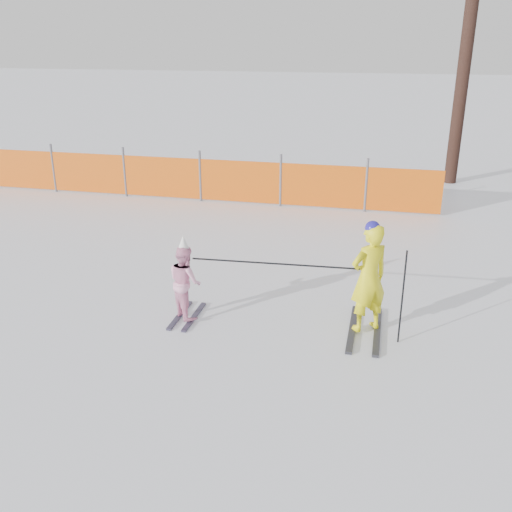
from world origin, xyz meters
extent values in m
plane|color=white|center=(0.00, 0.00, 0.00)|extent=(120.00, 120.00, 0.00)
cube|color=black|center=(1.37, 0.54, 0.02)|extent=(0.09, 1.37, 0.04)
cube|color=black|center=(1.71, 0.54, 0.02)|extent=(0.09, 1.37, 0.04)
imported|color=#FFF615|center=(1.54, 0.54, 0.80)|extent=(0.66, 0.63, 1.53)
sphere|color=#211A93|center=(1.54, 0.54, 1.50)|extent=(0.20, 0.20, 0.20)
cube|color=black|center=(-1.12, 0.39, 0.01)|extent=(0.09, 0.91, 0.03)
cube|color=black|center=(-0.90, 0.39, 0.01)|extent=(0.09, 0.91, 0.03)
imported|color=#FFA6CC|center=(-1.01, 0.39, 0.57)|extent=(0.66, 0.66, 1.07)
cone|color=white|center=(-1.01, 0.39, 1.14)|extent=(0.19, 0.19, 0.24)
cylinder|color=black|center=(1.99, 0.34, 0.65)|extent=(0.02, 0.02, 1.31)
cylinder|color=black|center=(0.27, 0.47, 0.92)|extent=(2.30, 0.17, 0.02)
cylinder|color=#595960|center=(-6.78, 6.40, 0.62)|extent=(0.06, 0.06, 1.25)
cylinder|color=#595960|center=(-4.78, 6.40, 0.62)|extent=(0.06, 0.06, 1.25)
cylinder|color=#595960|center=(-2.78, 6.40, 0.62)|extent=(0.06, 0.06, 1.25)
cylinder|color=#595960|center=(-0.78, 6.40, 0.62)|extent=(0.06, 0.06, 1.25)
cylinder|color=#595960|center=(1.22, 6.40, 0.62)|extent=(0.06, 0.06, 1.25)
cube|color=#E1580B|center=(-4.93, 6.40, 0.55)|extent=(15.70, 0.03, 1.00)
cylinder|color=black|center=(3.39, 9.83, 2.88)|extent=(0.34, 0.34, 5.77)
camera|label=1|loc=(1.67, -6.62, 3.83)|focal=40.00mm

